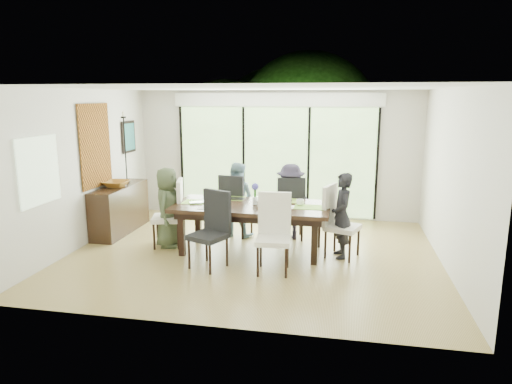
% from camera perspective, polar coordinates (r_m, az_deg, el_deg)
% --- Properties ---
extents(floor, '(6.00, 5.00, 0.01)m').
position_cam_1_polar(floor, '(7.67, -0.36, -7.75)').
color(floor, olive).
rests_on(floor, ground).
extents(ceiling, '(6.00, 5.00, 0.01)m').
position_cam_1_polar(ceiling, '(7.23, -0.39, 12.94)').
color(ceiling, white).
rests_on(ceiling, wall_back).
extents(wall_back, '(6.00, 0.02, 2.70)m').
position_cam_1_polar(wall_back, '(9.78, 2.52, 4.69)').
color(wall_back, beige).
rests_on(wall_back, floor).
extents(wall_front, '(6.00, 0.02, 2.70)m').
position_cam_1_polar(wall_front, '(4.94, -6.08, -2.50)').
color(wall_front, beige).
rests_on(wall_front, floor).
extents(wall_left, '(0.02, 5.00, 2.70)m').
position_cam_1_polar(wall_left, '(8.44, -20.86, 2.78)').
color(wall_left, white).
rests_on(wall_left, floor).
extents(wall_right, '(0.02, 5.00, 2.70)m').
position_cam_1_polar(wall_right, '(7.37, 23.26, 1.36)').
color(wall_right, silver).
rests_on(wall_right, floor).
extents(glass_doors, '(4.20, 0.02, 2.30)m').
position_cam_1_polar(glass_doors, '(9.76, 2.48, 3.79)').
color(glass_doors, '#598C3F').
rests_on(glass_doors, wall_back).
extents(blinds_header, '(4.40, 0.06, 0.28)m').
position_cam_1_polar(blinds_header, '(9.65, 2.54, 11.44)').
color(blinds_header, white).
rests_on(blinds_header, wall_back).
extents(mullion_a, '(0.05, 0.04, 2.30)m').
position_cam_1_polar(mullion_a, '(10.27, -9.23, 4.05)').
color(mullion_a, black).
rests_on(mullion_a, wall_back).
extents(mullion_b, '(0.05, 0.04, 2.30)m').
position_cam_1_polar(mullion_b, '(9.87, -1.56, 3.89)').
color(mullion_b, black).
rests_on(mullion_b, wall_back).
extents(mullion_c, '(0.05, 0.04, 2.30)m').
position_cam_1_polar(mullion_c, '(9.67, 6.58, 3.65)').
color(mullion_c, black).
rests_on(mullion_c, wall_back).
extents(mullion_d, '(0.05, 0.04, 2.30)m').
position_cam_1_polar(mullion_d, '(9.67, 14.89, 3.32)').
color(mullion_d, black).
rests_on(mullion_d, wall_back).
extents(side_window, '(0.02, 0.90, 1.00)m').
position_cam_1_polar(side_window, '(7.42, -25.50, 2.41)').
color(side_window, '#8CAD7F').
rests_on(side_window, wall_left).
extents(deck, '(6.00, 1.80, 0.10)m').
position_cam_1_polar(deck, '(10.90, 3.14, -2.05)').
color(deck, brown).
rests_on(deck, ground).
extents(rail_top, '(6.00, 0.08, 0.06)m').
position_cam_1_polar(rail_top, '(11.55, 3.72, 1.78)').
color(rail_top, '#513C22').
rests_on(rail_top, deck).
extents(foliage_left, '(3.20, 3.20, 3.20)m').
position_cam_1_polar(foliage_left, '(12.75, -3.76, 6.76)').
color(foliage_left, '#14380F').
rests_on(foliage_left, ground).
extents(foliage_mid, '(4.00, 4.00, 4.00)m').
position_cam_1_polar(foliage_mid, '(12.95, 6.47, 8.39)').
color(foliage_mid, '#14380F').
rests_on(foliage_mid, ground).
extents(foliage_right, '(2.80, 2.80, 2.80)m').
position_cam_1_polar(foliage_right, '(12.18, 14.61, 5.32)').
color(foliage_right, '#14380F').
rests_on(foliage_right, ground).
extents(foliage_far, '(3.60, 3.60, 3.60)m').
position_cam_1_polar(foliage_far, '(13.77, 2.50, 7.91)').
color(foliage_far, '#14380F').
rests_on(foliage_far, ground).
extents(table_top, '(2.58, 1.18, 0.06)m').
position_cam_1_polar(table_top, '(7.58, -0.56, -1.83)').
color(table_top, black).
rests_on(table_top, floor).
extents(table_apron, '(2.37, 0.97, 0.11)m').
position_cam_1_polar(table_apron, '(7.61, -0.55, -2.54)').
color(table_apron, black).
rests_on(table_apron, floor).
extents(table_leg_fl, '(0.10, 0.10, 0.74)m').
position_cam_1_polar(table_leg_fl, '(7.58, -9.27, -5.17)').
color(table_leg_fl, black).
rests_on(table_leg_fl, floor).
extents(table_leg_fr, '(0.10, 0.10, 0.74)m').
position_cam_1_polar(table_leg_fr, '(7.15, 7.32, -6.16)').
color(table_leg_fr, black).
rests_on(table_leg_fr, floor).
extents(table_leg_bl, '(0.10, 0.10, 0.74)m').
position_cam_1_polar(table_leg_bl, '(8.36, -7.25, -3.49)').
color(table_leg_bl, black).
rests_on(table_leg_bl, floor).
extents(table_leg_br, '(0.10, 0.10, 0.74)m').
position_cam_1_polar(table_leg_br, '(7.97, 7.73, -4.27)').
color(table_leg_br, black).
rests_on(table_leg_br, floor).
extents(chair_left_end, '(0.60, 0.60, 1.18)m').
position_cam_1_polar(chair_left_end, '(8.05, -11.08, -2.58)').
color(chair_left_end, white).
rests_on(chair_left_end, floor).
extents(chair_right_end, '(0.64, 0.64, 1.18)m').
position_cam_1_polar(chair_right_end, '(7.48, 10.80, -3.68)').
color(chair_right_end, white).
rests_on(chair_right_end, floor).
extents(chair_far_left, '(0.59, 0.59, 1.18)m').
position_cam_1_polar(chair_far_left, '(8.53, -2.38, -1.56)').
color(chair_far_left, black).
rests_on(chair_far_left, floor).
extents(chair_far_right, '(0.57, 0.57, 1.18)m').
position_cam_1_polar(chair_far_right, '(8.36, 4.31, -1.86)').
color(chair_far_right, black).
rests_on(chair_far_right, floor).
extents(chair_near_left, '(0.65, 0.65, 1.18)m').
position_cam_1_polar(chair_near_left, '(6.93, -6.06, -4.78)').
color(chair_near_left, black).
rests_on(chair_near_left, floor).
extents(chair_near_right, '(0.53, 0.53, 1.18)m').
position_cam_1_polar(chair_near_right, '(6.72, 2.16, -5.27)').
color(chair_near_right, white).
rests_on(chair_near_right, floor).
extents(person_left_end, '(0.44, 0.67, 1.39)m').
position_cam_1_polar(person_left_end, '(8.02, -10.98, -1.89)').
color(person_left_end, '#414D33').
rests_on(person_left_end, floor).
extents(person_right_end, '(0.54, 0.72, 1.39)m').
position_cam_1_polar(person_right_end, '(7.46, 10.67, -2.92)').
color(person_right_end, black).
rests_on(person_right_end, floor).
extents(person_far_left, '(0.72, 0.55, 1.39)m').
position_cam_1_polar(person_far_left, '(8.48, -2.42, -0.92)').
color(person_far_left, '#789BAD').
rests_on(person_far_left, floor).
extents(person_far_right, '(0.72, 0.54, 1.39)m').
position_cam_1_polar(person_far_right, '(8.31, 4.30, -1.21)').
color(person_far_right, '#272132').
rests_on(person_far_right, floor).
extents(placemat_left, '(0.47, 0.34, 0.01)m').
position_cam_1_polar(placemat_left, '(7.81, -7.40, -1.25)').
color(placemat_left, '#82BA42').
rests_on(placemat_left, table_top).
extents(placemat_right, '(0.47, 0.34, 0.01)m').
position_cam_1_polar(placemat_right, '(7.45, 6.63, -1.89)').
color(placemat_right, '#7AB340').
rests_on(placemat_right, table_top).
extents(placemat_far_l, '(0.47, 0.34, 0.01)m').
position_cam_1_polar(placemat_far_l, '(8.05, -3.13, -0.78)').
color(placemat_far_l, '#7FA53A').
rests_on(placemat_far_l, table_top).
extents(placemat_far_r, '(0.47, 0.34, 0.01)m').
position_cam_1_polar(placemat_far_r, '(7.87, 3.95, -1.08)').
color(placemat_far_r, '#94BC43').
rests_on(placemat_far_r, table_top).
extents(placemat_paper, '(0.47, 0.34, 0.01)m').
position_cam_1_polar(placemat_paper, '(7.42, -5.19, -1.91)').
color(placemat_paper, white).
rests_on(placemat_paper, table_top).
extents(tablet_far_l, '(0.28, 0.19, 0.01)m').
position_cam_1_polar(tablet_far_l, '(7.98, -2.52, -0.82)').
color(tablet_far_l, black).
rests_on(tablet_far_l, table_top).
extents(tablet_far_r, '(0.26, 0.18, 0.01)m').
position_cam_1_polar(tablet_far_r, '(7.83, 3.54, -1.09)').
color(tablet_far_r, black).
rests_on(tablet_far_r, table_top).
extents(papers, '(0.32, 0.24, 0.00)m').
position_cam_1_polar(papers, '(7.42, 4.67, -1.90)').
color(papers, white).
rests_on(papers, table_top).
extents(platter_base, '(0.28, 0.28, 0.03)m').
position_cam_1_polar(platter_base, '(7.41, -5.19, -1.79)').
color(platter_base, white).
rests_on(platter_base, table_top).
extents(platter_snacks, '(0.22, 0.22, 0.02)m').
position_cam_1_polar(platter_snacks, '(7.41, -5.19, -1.64)').
color(platter_snacks, orange).
rests_on(platter_snacks, table_top).
extents(vase, '(0.09, 0.09, 0.13)m').
position_cam_1_polar(vase, '(7.60, -0.11, -1.05)').
color(vase, silver).
rests_on(vase, table_top).
extents(hyacinth_stems, '(0.04, 0.04, 0.17)m').
position_cam_1_polar(hyacinth_stems, '(7.57, -0.11, -0.10)').
color(hyacinth_stems, '#337226').
rests_on(hyacinth_stems, table_top).
extents(hyacinth_blooms, '(0.12, 0.12, 0.12)m').
position_cam_1_polar(hyacinth_blooms, '(7.55, -0.11, 0.70)').
color(hyacinth_blooms, '#4F49B8').
rests_on(hyacinth_blooms, table_top).
extents(laptop, '(0.42, 0.37, 0.03)m').
position_cam_1_polar(laptop, '(7.69, -6.93, -1.37)').
color(laptop, silver).
rests_on(laptop, table_top).
extents(cup_a, '(0.16, 0.16, 0.10)m').
position_cam_1_polar(cup_a, '(7.87, -5.34, -0.75)').
color(cup_a, white).
rests_on(cup_a, table_top).
extents(cup_b, '(0.15, 0.15, 0.10)m').
position_cam_1_polar(cup_b, '(7.44, 0.42, -1.45)').
color(cup_b, white).
rests_on(cup_b, table_top).
extents(cup_c, '(0.14, 0.14, 0.10)m').
position_cam_1_polar(cup_c, '(7.55, 5.56, -1.30)').
color(cup_c, white).
rests_on(cup_c, table_top).
extents(book, '(0.26, 0.29, 0.02)m').
position_cam_1_polar(book, '(7.58, 1.37, -1.52)').
color(book, white).
rests_on(book, table_top).
extents(sideboard, '(0.45, 1.60, 0.90)m').
position_cam_1_polar(sideboard, '(9.14, -16.62, -2.04)').
color(sideboard, black).
rests_on(sideboard, floor).
extents(bowl, '(0.48, 0.48, 0.12)m').
position_cam_1_polar(bowl, '(8.95, -17.10, 0.98)').
color(bowl, brown).
rests_on(bowl, sideboard).
extents(candlestick_base, '(0.10, 0.10, 0.04)m').
position_cam_1_polar(candlestick_base, '(9.35, -15.81, 1.27)').
color(candlestick_base, black).
rests_on(candlestick_base, sideboard).
extents(candlestick_shaft, '(0.02, 0.02, 1.25)m').
position_cam_1_polar(candlestick_shaft, '(9.26, -16.03, 5.11)').
color(candlestick_shaft, black).
rests_on(candlestick_shaft, sideboard).
extents(candlestick_pan, '(0.10, 0.10, 0.03)m').
position_cam_1_polar(candlestick_pan, '(9.21, -16.25, 8.95)').
color(candlestick_pan, black).
rests_on(candlestick_pan, sideboard).
extents(candle, '(0.04, 0.04, 0.10)m').
position_cam_1_polar(candle, '(9.21, -16.28, 9.33)').
color(candle, silver).
rests_on(candle, sideboard).
extents(tapestry, '(0.02, 1.00, 1.50)m').
position_cam_1_polar(tapestry, '(8.72, -19.43, 5.47)').
color(tapestry, '#934F15').
rests_on(tapestry, wall_left).
extents(art_frame, '(0.03, 0.55, 0.65)m').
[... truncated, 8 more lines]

